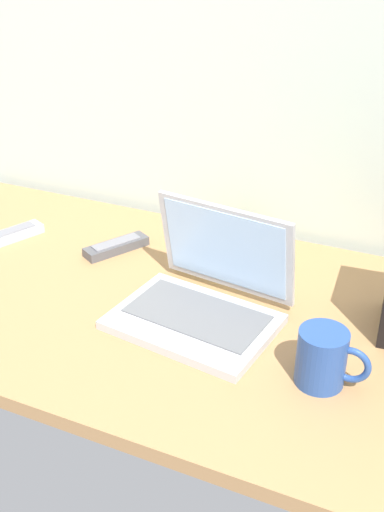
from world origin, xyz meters
name	(u,v)px	position (x,y,z in m)	size (l,w,h in m)	color
desk	(179,309)	(0.00, 0.00, 0.01)	(1.60, 0.76, 0.03)	#A87A4C
laptop	(205,296)	(0.06, -0.02, 0.08)	(0.34, 0.30, 0.22)	#B2B5BA
coffee_mug	(323,357)	(0.33, -0.12, 0.08)	(0.13, 0.09, 0.10)	#26478C
remote_control_near	(116,246)	(-0.24, 0.15, 0.04)	(0.12, 0.16, 0.02)	#4C4C51
remote_control_far	(12,235)	(-0.51, 0.09, 0.04)	(0.11, 0.17, 0.02)	#B7B7B7
book_stack	(220,243)	(0.00, 0.24, 0.06)	(0.21, 0.18, 0.06)	#D8BF4C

